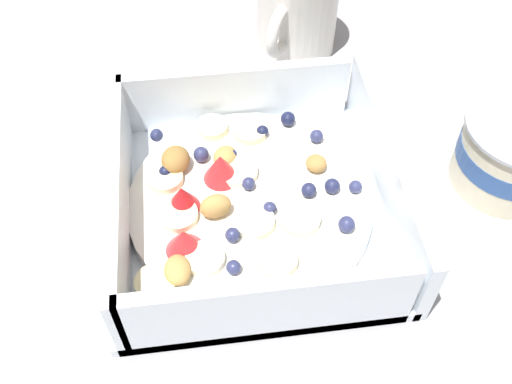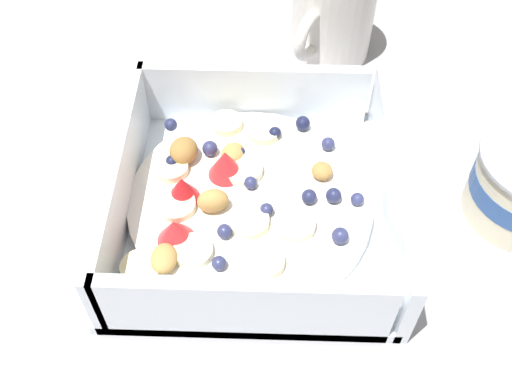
% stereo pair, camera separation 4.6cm
% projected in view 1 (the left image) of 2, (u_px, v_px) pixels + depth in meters
% --- Properties ---
extents(ground_plane, '(2.40, 2.40, 0.00)m').
position_uv_depth(ground_plane, '(248.00, 199.00, 0.49)').
color(ground_plane, '#9E9EA3').
extents(fruit_bowl, '(0.22, 0.22, 0.07)m').
position_uv_depth(fruit_bowl, '(252.00, 200.00, 0.47)').
color(fruit_bowl, white).
rests_on(fruit_bowl, ground).
extents(coffee_mug, '(0.10, 0.08, 0.09)m').
position_uv_depth(coffee_mug, '(296.00, 9.00, 0.59)').
color(coffee_mug, white).
rests_on(coffee_mug, ground).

